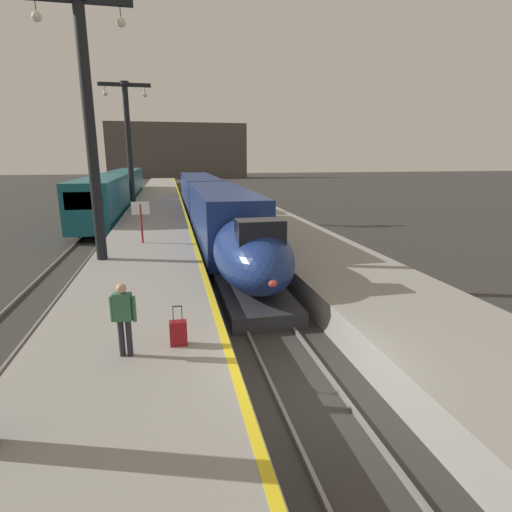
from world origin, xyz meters
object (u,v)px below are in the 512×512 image
object	(u,v)px
regional_train_adjacent	(118,189)
departure_info_board	(141,214)
passenger_near_edge	(123,314)
station_column_far	(128,136)
rolling_suitcase	(178,333)
highspeed_train_main	(210,205)
station_column_mid	(88,110)

from	to	relation	value
regional_train_adjacent	departure_info_board	bearing A→B (deg)	-80.97
regional_train_adjacent	passenger_near_edge	bearing A→B (deg)	-83.53
station_column_far	rolling_suitcase	distance (m)	27.00
rolling_suitcase	departure_info_board	bearing A→B (deg)	97.05
regional_train_adjacent	passenger_near_edge	world-z (taller)	regional_train_adjacent
highspeed_train_main	regional_train_adjacent	world-z (taller)	regional_train_adjacent
highspeed_train_main	rolling_suitcase	world-z (taller)	highspeed_train_main
station_column_mid	rolling_suitcase	bearing A→B (deg)	-71.45
station_column_far	departure_info_board	xyz separation A→B (m)	(1.53, -14.02, -4.49)
rolling_suitcase	regional_train_adjacent	bearing A→B (deg)	98.35
station_column_far	passenger_near_edge	bearing A→B (deg)	-85.96
highspeed_train_main	departure_info_board	distance (m)	9.54
highspeed_train_main	passenger_near_edge	xyz separation A→B (m)	(-4.03, -20.93, 0.11)
highspeed_train_main	rolling_suitcase	xyz separation A→B (m)	(-2.87, -20.64, -0.57)
regional_train_adjacent	rolling_suitcase	world-z (taller)	regional_train_adjacent
regional_train_adjacent	passenger_near_edge	xyz separation A→B (m)	(4.07, -35.92, -0.09)
rolling_suitcase	departure_info_board	size ratio (longest dim) A/B	0.46
rolling_suitcase	highspeed_train_main	bearing A→B (deg)	82.09
regional_train_adjacent	station_column_mid	bearing A→B (deg)	-85.27
regional_train_adjacent	departure_info_board	size ratio (longest dim) A/B	17.26
station_column_far	passenger_near_edge	xyz separation A→B (m)	(1.87, -26.50, -5.01)
station_column_mid	station_column_far	world-z (taller)	station_column_mid
station_column_mid	departure_info_board	world-z (taller)	station_column_mid
station_column_far	passenger_near_edge	world-z (taller)	station_column_far
station_column_mid	highspeed_train_main	bearing A→B (deg)	63.06
rolling_suitcase	passenger_near_edge	bearing A→B (deg)	-166.08
highspeed_train_main	station_column_far	bearing A→B (deg)	136.65
regional_train_adjacent	rolling_suitcase	xyz separation A→B (m)	(5.23, -35.64, -0.77)
highspeed_train_main	regional_train_adjacent	xyz separation A→B (m)	(-8.10, 14.99, 0.20)
station_column_far	departure_info_board	bearing A→B (deg)	-83.79
departure_info_board	highspeed_train_main	bearing A→B (deg)	62.64
regional_train_adjacent	highspeed_train_main	bearing A→B (deg)	-61.62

